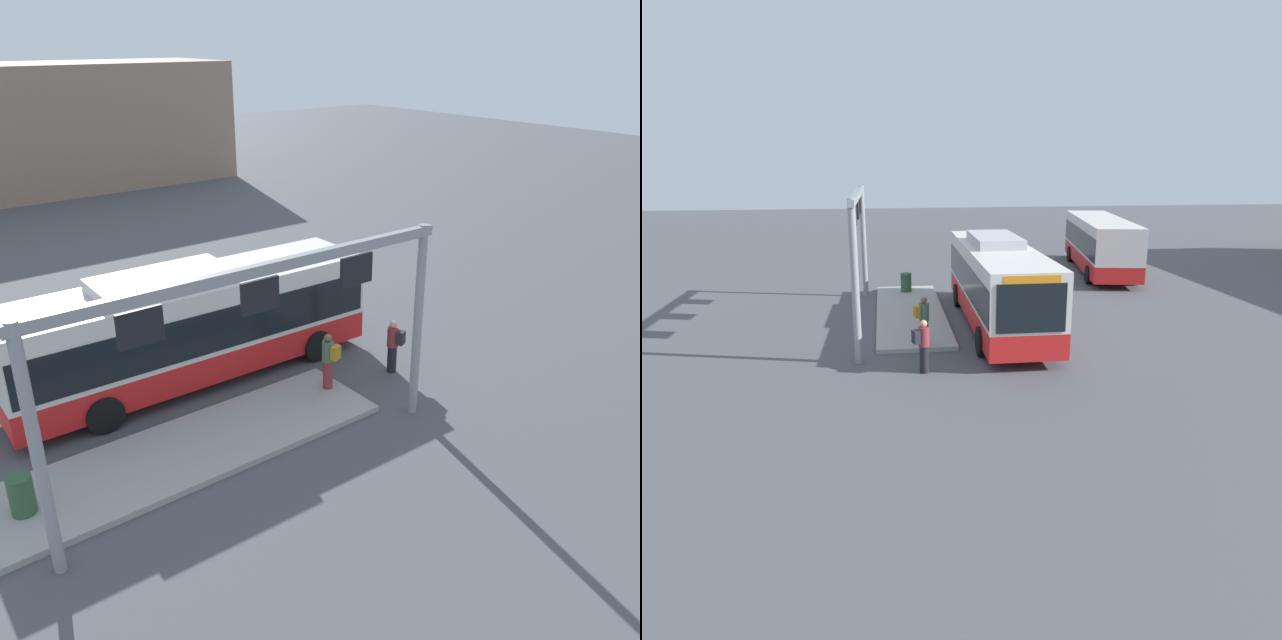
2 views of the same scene
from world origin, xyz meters
The scene contains 7 objects.
ground_plane centered at (0.00, 0.00, 0.00)m, with size 120.00×120.00×0.00m, color #4C4F54.
platform_curb centered at (-2.00, -3.34, 0.08)m, with size 10.00×2.80×0.16m, color #9E9E99.
bus_main centered at (-0.01, 0.00, 1.81)m, with size 10.84×2.81×3.46m.
person_boarding centered at (4.88, -3.29, 0.89)m, with size 0.48×0.60×1.67m.
person_waiting_near centered at (2.56, -3.10, 1.05)m, with size 0.44×0.58×1.67m.
platform_sign_gantry centered at (-1.00, -5.28, 3.78)m, with size 9.85×0.24×5.20m.
trash_bin centered at (-5.81, -3.34, 0.61)m, with size 0.52×0.52×0.90m, color #2D5133.
Camera 1 is at (-7.73, -15.92, 9.40)m, focal length 36.99 mm.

